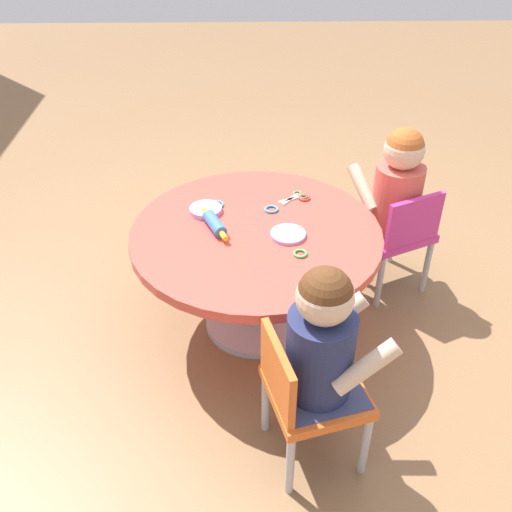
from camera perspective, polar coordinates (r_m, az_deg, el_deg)
The scene contains 14 objects.
ground_plane at distance 2.60m, azimuth -0.00°, elevation -6.53°, with size 10.00×10.00×0.00m, color olive.
craft_table at distance 2.35m, azimuth -0.00°, elevation 0.41°, with size 0.99×0.99×0.49m.
child_chair_left at distance 1.93m, azimuth 4.94°, elevation -13.11°, with size 0.37×0.37×0.54m.
seated_child_left at distance 1.77m, azimuth 6.53°, elevation -8.02°, with size 0.35×0.41×0.51m.
child_chair_right at distance 2.69m, azimuth 13.49°, elevation 2.22°, with size 0.40×0.40×0.54m.
seated_child_right at distance 2.60m, azimuth 13.67°, elevation 6.81°, with size 0.43×0.39×0.51m.
rolling_pin at distance 2.30m, azimuth -4.06°, elevation 3.16°, with size 0.22×0.11×0.05m.
craft_scissors at distance 2.52m, azimuth 3.89°, elevation 5.77°, with size 0.12×0.14×0.01m.
playdough_blob_0 at distance 2.42m, azimuth -4.93°, elevation 4.51°, with size 0.13×0.13×0.02m, color #CC99E5.
playdough_blob_1 at distance 2.27m, azimuth 3.15°, elevation 2.12°, with size 0.14×0.14×0.01m, color #CC99E5.
cookie_cutter_0 at distance 2.42m, azimuth 1.52°, elevation 4.59°, with size 0.06×0.06×0.01m, color #3F99D8.
cookie_cutter_1 at distance 2.17m, azimuth 4.34°, elevation 0.24°, with size 0.05×0.05×0.01m, color #4CB259.
cookie_cutter_2 at distance 2.51m, azimuth 4.73°, elevation 5.67°, with size 0.05×0.05×0.01m, color red.
cookie_cutter_3 at distance 2.46m, azimuth -3.93°, elevation 5.02°, with size 0.07×0.07×0.01m, color #3F99D8.
Camera 1 is at (-1.91, 0.04, 1.76)m, focal length 41.01 mm.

